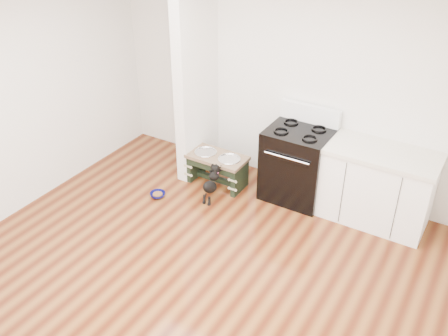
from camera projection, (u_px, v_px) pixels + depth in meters
ground at (180, 294)px, 4.88m from camera, size 5.00×5.00×0.00m
room_shell at (171, 149)px, 4.05m from camera, size 5.00×5.00×5.00m
partition_wall at (196, 75)px, 6.24m from camera, size 0.15×0.80×2.70m
oven_range at (297, 163)px, 6.11m from camera, size 0.76×0.69×1.14m
cabinet_run at (377, 186)px, 5.70m from camera, size 1.24×0.64×0.91m
dog_feeder at (217, 164)px, 6.44m from camera, size 0.76×0.41×0.43m
puppy at (211, 182)px, 6.14m from camera, size 0.13×0.39×0.46m
floor_bowl at (158, 195)px, 6.31m from camera, size 0.24×0.24×0.06m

